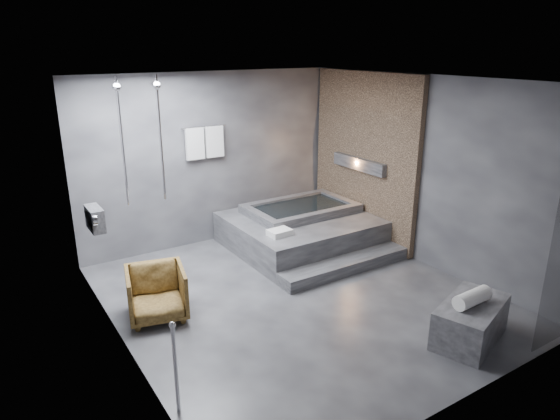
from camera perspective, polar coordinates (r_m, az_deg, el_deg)
room at (r=6.53m, az=3.83°, el=5.42°), size 5.00×5.04×2.82m
tub_deck at (r=8.27m, az=2.31°, el=-2.45°), size 2.20×2.00×0.50m
tub_step at (r=7.47m, az=7.51°, el=-6.30°), size 2.20×0.36×0.18m
concrete_bench at (r=6.15m, az=20.94°, el=-11.80°), size 1.14×0.85×0.46m
driftwood_chair at (r=6.32m, az=-13.92°, el=-9.22°), size 0.83×0.84×0.64m
rolled_towel at (r=5.96m, az=21.12°, el=-9.36°), size 0.49×0.19×0.17m
deck_towel at (r=7.39m, az=-0.05°, el=-2.58°), size 0.35×0.27×0.09m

